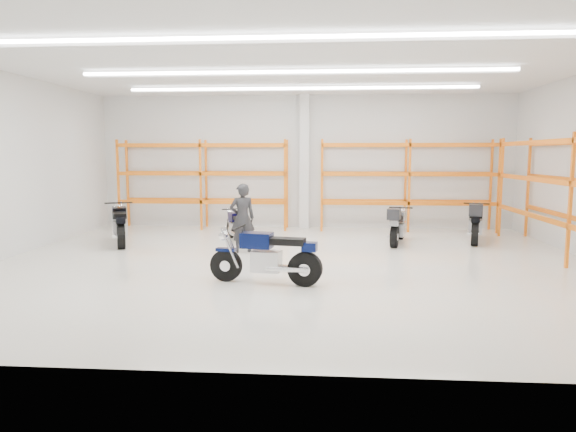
# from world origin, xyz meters

# --- Properties ---
(ground) EXTENTS (14.00, 14.00, 0.00)m
(ground) POSITION_xyz_m (0.00, 0.00, 0.00)
(ground) COLOR silver
(ground) RESTS_ON ground
(room_shell) EXTENTS (14.02, 12.02, 4.51)m
(room_shell) POSITION_xyz_m (0.00, 0.03, 3.28)
(room_shell) COLOR silver
(room_shell) RESTS_ON ground
(motorcycle_main) EXTENTS (2.25, 0.81, 1.11)m
(motorcycle_main) POSITION_xyz_m (-0.34, -1.88, 0.52)
(motorcycle_main) COLOR black
(motorcycle_main) RESTS_ON ground
(motorcycle_back_a) EXTENTS (1.14, 2.17, 1.13)m
(motorcycle_back_a) POSITION_xyz_m (-4.99, 2.16, 0.53)
(motorcycle_back_a) COLOR black
(motorcycle_back_a) RESTS_ON ground
(motorcycle_back_b) EXTENTS (0.95, 1.75, 0.92)m
(motorcycle_back_b) POSITION_xyz_m (-1.80, 2.80, 0.43)
(motorcycle_back_b) COLOR black
(motorcycle_back_b) RESTS_ON ground
(motorcycle_back_c) EXTENTS (0.90, 2.07, 1.08)m
(motorcycle_back_c) POSITION_xyz_m (2.73, 2.75, 0.52)
(motorcycle_back_c) COLOR black
(motorcycle_back_c) RESTS_ON ground
(motorcycle_back_d) EXTENTS (1.00, 2.25, 1.17)m
(motorcycle_back_d) POSITION_xyz_m (5.00, 3.25, 0.56)
(motorcycle_back_d) COLOR black
(motorcycle_back_d) RESTS_ON ground
(standing_man) EXTENTS (0.76, 0.63, 1.78)m
(standing_man) POSITION_xyz_m (-1.40, 1.28, 0.89)
(standing_man) COLOR black
(standing_man) RESTS_ON ground
(structural_column) EXTENTS (0.32, 0.32, 4.50)m
(structural_column) POSITION_xyz_m (0.00, 5.82, 2.25)
(structural_column) COLOR white
(structural_column) RESTS_ON ground
(pallet_racking_back_left) EXTENTS (5.67, 0.87, 3.00)m
(pallet_racking_back_left) POSITION_xyz_m (-3.40, 5.48, 1.79)
(pallet_racking_back_left) COLOR orange
(pallet_racking_back_left) RESTS_ON ground
(pallet_racking_back_right) EXTENTS (5.67, 0.87, 3.00)m
(pallet_racking_back_right) POSITION_xyz_m (3.40, 5.48, 1.79)
(pallet_racking_back_right) COLOR orange
(pallet_racking_back_right) RESTS_ON ground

